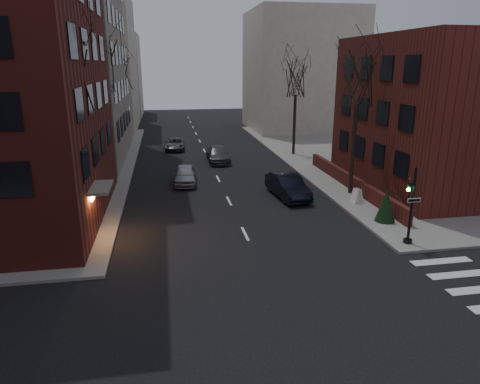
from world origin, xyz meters
The scene contains 20 objects.
building_left_tan centered at (-17.00, 34.00, 14.00)m, with size 18.00×18.00×28.00m, color gray.
building_right_brick centered at (16.50, 19.00, 5.50)m, with size 12.00×14.00×11.00m, color #571D19.
low_wall_right centered at (9.30, 19.00, 0.65)m, with size 0.35×16.00×1.00m, color #571D19.
building_distant_la centered at (-15.00, 55.00, 9.00)m, with size 14.00×16.00×18.00m, color beige.
building_distant_ra centered at (15.00, 50.00, 8.00)m, with size 14.00×14.00×16.00m, color beige.
building_distant_lb centered at (-13.00, 72.00, 7.00)m, with size 10.00×12.00×14.00m, color beige.
traffic_signal centered at (7.94, 8.99, 1.91)m, with size 0.76×0.44×4.00m.
tree_left_a centered at (-8.80, 14.00, 8.47)m, with size 4.18×4.18×10.26m.
tree_left_b centered at (-8.80, 26.00, 8.91)m, with size 4.40×4.40×10.80m.
tree_left_c centered at (-8.80, 40.00, 8.03)m, with size 3.96×3.96×9.72m.
tree_right_a centered at (8.80, 18.00, 8.03)m, with size 3.96×3.96×9.72m.
tree_right_b centered at (8.80, 32.00, 7.59)m, with size 3.74×3.74×9.18m.
streetlamp_near centered at (-8.20, 22.00, 4.24)m, with size 0.36×0.36×6.28m.
streetlamp_far centered at (-8.20, 42.00, 4.24)m, with size 0.36×0.36×6.28m.
parked_sedan centered at (4.19, 18.16, 0.82)m, with size 1.73×4.97×1.64m, color black.
car_lane_silver centered at (-2.73, 22.95, 0.72)m, with size 1.71×4.25×1.45m, color #939398.
car_lane_gray centered at (0.80, 30.25, 0.72)m, with size 2.02×4.96×1.44m, color #3E3E43.
car_lane_far centered at (-3.13, 37.06, 0.62)m, with size 2.05×4.45×1.24m, color #47464C.
sandwich_board centered at (8.32, 15.83, 0.63)m, with size 0.42×0.59×0.95m, color white.
evergreen_shrub centered at (8.39, 12.16, 1.12)m, with size 1.16×1.16×1.94m, color black.
Camera 1 is at (-4.08, -9.62, 9.05)m, focal length 32.00 mm.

